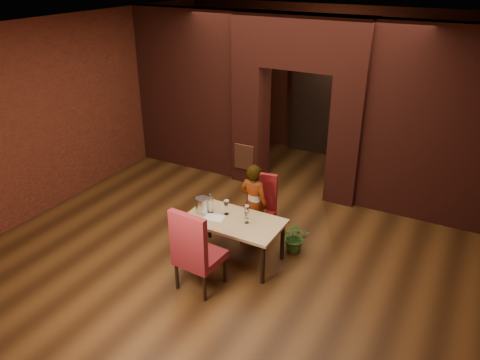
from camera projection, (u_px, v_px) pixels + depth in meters
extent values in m
plane|color=#402510|center=(246.00, 235.00, 7.51)|extent=(8.00, 8.00, 0.00)
cube|color=silver|center=(248.00, 28.00, 6.13)|extent=(7.00, 8.00, 0.04)
cube|color=maroon|center=(333.00, 84.00, 10.00)|extent=(7.00, 0.04, 3.20)
cube|color=maroon|center=(9.00, 303.00, 3.64)|extent=(7.00, 0.04, 3.20)
cube|color=maroon|center=(73.00, 109.00, 8.32)|extent=(0.04, 8.00, 3.20)
cube|color=maroon|center=(251.00, 123.00, 9.01)|extent=(0.55, 0.55, 2.30)
cube|color=maroon|center=(347.00, 140.00, 8.20)|extent=(0.55, 0.55, 2.30)
cube|color=maroon|center=(302.00, 42.00, 7.92)|extent=(2.45, 0.55, 0.90)
cube|color=maroon|center=(189.00, 91.00, 9.42)|extent=(2.28, 0.35, 3.20)
cube|color=maroon|center=(438.00, 128.00, 7.40)|extent=(2.28, 0.35, 3.20)
cube|color=#A24F2F|center=(244.00, 157.00, 9.03)|extent=(0.40, 0.03, 0.50)
cube|color=black|center=(313.00, 107.00, 10.36)|extent=(0.90, 0.08, 2.10)
cube|color=black|center=(312.00, 107.00, 10.33)|extent=(1.02, 0.04, 2.22)
cube|color=#A68658|center=(234.00, 239.00, 6.80)|extent=(1.40, 0.80, 0.65)
cube|color=maroon|center=(258.00, 209.00, 7.21)|extent=(0.55, 0.55, 1.05)
cube|color=maroon|center=(200.00, 248.00, 6.12)|extent=(0.59, 0.59, 1.21)
imported|color=white|center=(254.00, 204.00, 7.09)|extent=(0.51, 0.37, 1.31)
cube|color=silver|center=(214.00, 218.00, 6.72)|extent=(0.31, 0.25, 0.00)
cylinder|color=#B6B6BE|center=(202.00, 205.00, 6.82)|extent=(0.19, 0.19, 0.23)
cylinder|color=white|center=(211.00, 203.00, 6.79)|extent=(0.07, 0.07, 0.30)
imported|color=#2F5A21|center=(295.00, 237.00, 7.01)|extent=(0.50, 0.46, 0.47)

